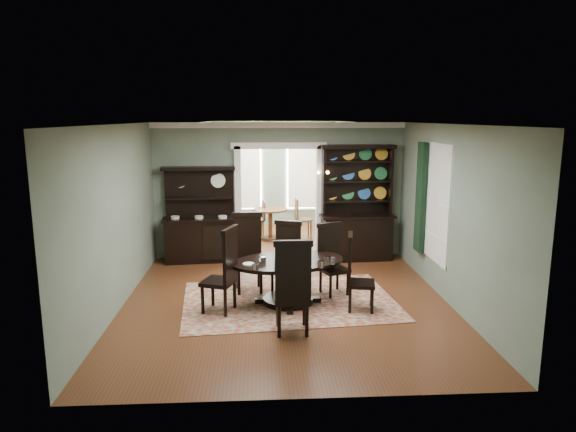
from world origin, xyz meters
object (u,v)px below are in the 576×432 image
Objects in this scene: dining_table at (288,273)px; parlor_table at (270,219)px; sideboard at (200,229)px; welsh_dresser at (356,218)px.

parlor_table is (-0.19, 4.64, -0.01)m from dining_table.
sideboard is 2.39× the size of parlor_table.
welsh_dresser is at bearing -5.40° from sideboard.
dining_table is 3.20m from welsh_dresser.
parlor_table is (1.58, 1.91, -0.20)m from sideboard.
welsh_dresser reaches higher than sideboard.
dining_table is at bearing -87.64° from parlor_table.
sideboard is 3.45m from welsh_dresser.
sideboard reaches higher than dining_table.
welsh_dresser is 2.92× the size of parlor_table.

